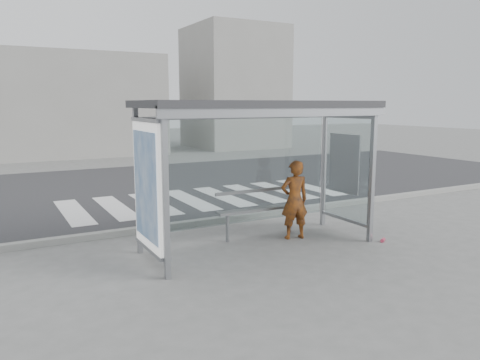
# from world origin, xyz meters

# --- Properties ---
(ground) EXTENTS (80.00, 80.00, 0.00)m
(ground) POSITION_xyz_m (0.00, 0.00, 0.00)
(ground) COLOR slate
(ground) RESTS_ON ground
(road) EXTENTS (30.00, 10.00, 0.01)m
(road) POSITION_xyz_m (0.00, 7.00, 0.00)
(road) COLOR #2C2C2F
(road) RESTS_ON ground
(curb) EXTENTS (30.00, 0.18, 0.12)m
(curb) POSITION_xyz_m (0.00, 1.95, 0.06)
(curb) COLOR gray
(curb) RESTS_ON ground
(crosswalk) EXTENTS (7.55, 3.00, 0.00)m
(crosswalk) POSITION_xyz_m (1.00, 4.50, 0.00)
(crosswalk) COLOR silver
(crosswalk) RESTS_ON ground
(bus_shelter) EXTENTS (4.25, 1.65, 2.62)m
(bus_shelter) POSITION_xyz_m (-0.37, 0.06, 1.98)
(bus_shelter) COLOR gray
(bus_shelter) RESTS_ON ground
(building_center) EXTENTS (8.00, 5.00, 5.00)m
(building_center) POSITION_xyz_m (0.00, 18.00, 2.50)
(building_center) COLOR gray
(building_center) RESTS_ON ground
(building_right) EXTENTS (5.00, 5.00, 7.00)m
(building_right) POSITION_xyz_m (9.00, 18.00, 3.50)
(building_right) COLOR gray
(building_right) RESTS_ON ground
(person) EXTENTS (0.61, 0.46, 1.51)m
(person) POSITION_xyz_m (0.87, 0.15, 0.76)
(person) COLOR orange
(person) RESTS_ON ground
(bench) EXTENTS (1.81, 0.23, 0.93)m
(bench) POSITION_xyz_m (0.34, 0.58, 0.55)
(bench) COLOR slate
(bench) RESTS_ON ground
(soda_can) EXTENTS (0.14, 0.12, 0.07)m
(soda_can) POSITION_xyz_m (2.20, -0.85, 0.03)
(soda_can) COLOR #EC4569
(soda_can) RESTS_ON ground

